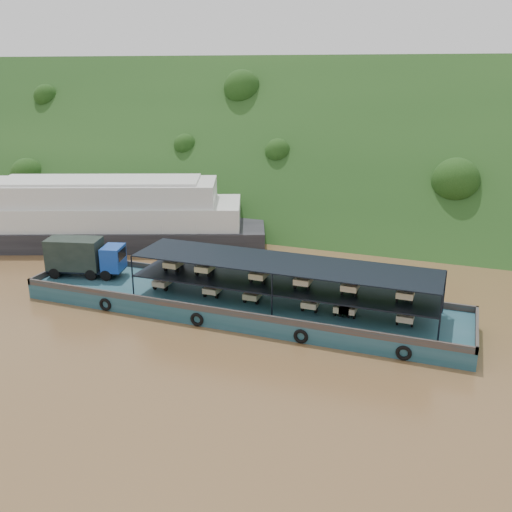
% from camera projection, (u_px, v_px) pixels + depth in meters
% --- Properties ---
extents(ground, '(160.00, 160.00, 0.00)m').
position_uv_depth(ground, '(266.00, 308.00, 45.67)').
color(ground, brown).
rests_on(ground, ground).
extents(hillside, '(140.00, 39.60, 39.60)m').
position_uv_depth(hillside, '(354.00, 208.00, 77.70)').
color(hillside, '#173714').
rests_on(hillside, ground).
extents(cargo_barge, '(35.08, 7.18, 4.54)m').
position_uv_depth(cargo_barge, '(227.00, 297.00, 44.90)').
color(cargo_barge, '#143D47').
rests_on(cargo_barge, ground).
extents(passenger_ferry, '(35.66, 20.63, 7.06)m').
position_uv_depth(passenger_ferry, '(103.00, 216.00, 61.54)').
color(passenger_ferry, black).
rests_on(passenger_ferry, ground).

